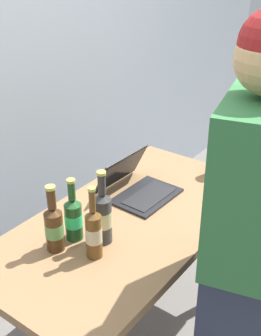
# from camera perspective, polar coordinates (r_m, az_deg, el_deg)

# --- Properties ---
(ground_plane) EXTENTS (8.00, 8.00, 0.00)m
(ground_plane) POSITION_cam_1_polar(r_m,az_deg,el_deg) (2.46, -0.12, -21.03)
(ground_plane) COLOR slate
(ground_plane) RESTS_ON ground
(desk) EXTENTS (1.38, 0.71, 0.74)m
(desk) POSITION_cam_1_polar(r_m,az_deg,el_deg) (2.01, -0.14, -8.61)
(desk) COLOR olive
(desk) RESTS_ON ground
(laptop) EXTENTS (0.33, 0.32, 0.19)m
(laptop) POSITION_cam_1_polar(r_m,az_deg,el_deg) (2.12, 0.87, -2.33)
(laptop) COLOR black
(laptop) RESTS_ON desk
(beer_bottle_brown) EXTENTS (0.07, 0.07, 0.29)m
(beer_bottle_brown) POSITION_cam_1_polar(r_m,az_deg,el_deg) (1.75, -9.93, -7.49)
(beer_bottle_brown) COLOR #472B14
(beer_bottle_brown) RESTS_ON desk
(beer_bottle_green) EXTENTS (0.07, 0.07, 0.32)m
(beer_bottle_green) POSITION_cam_1_polar(r_m,az_deg,el_deg) (1.76, -3.63, -6.24)
(beer_bottle_green) COLOR #333333
(beer_bottle_green) RESTS_ON desk
(beer_bottle_amber) EXTENTS (0.07, 0.07, 0.28)m
(beer_bottle_amber) POSITION_cam_1_polar(r_m,az_deg,el_deg) (1.81, -7.44, -6.37)
(beer_bottle_amber) COLOR #1E5123
(beer_bottle_amber) RESTS_ON desk
(beer_bottle_dark) EXTENTS (0.06, 0.06, 0.31)m
(beer_bottle_dark) POSITION_cam_1_polar(r_m,az_deg,el_deg) (1.69, -4.81, -8.33)
(beer_bottle_dark) COLOR brown
(beer_bottle_dark) RESTS_ON desk
(person_figure) EXTENTS (0.48, 0.36, 1.70)m
(person_figure) POSITION_cam_1_polar(r_m,az_deg,el_deg) (1.60, 14.37, -11.23)
(person_figure) COLOR #2D3347
(person_figure) RESTS_ON ground
(coffee_mug) EXTENTS (0.11, 0.08, 0.11)m
(coffee_mug) POSITION_cam_1_polar(r_m,az_deg,el_deg) (2.32, 10.80, 0.23)
(coffee_mug) COLOR #BF4C33
(coffee_mug) RESTS_ON desk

